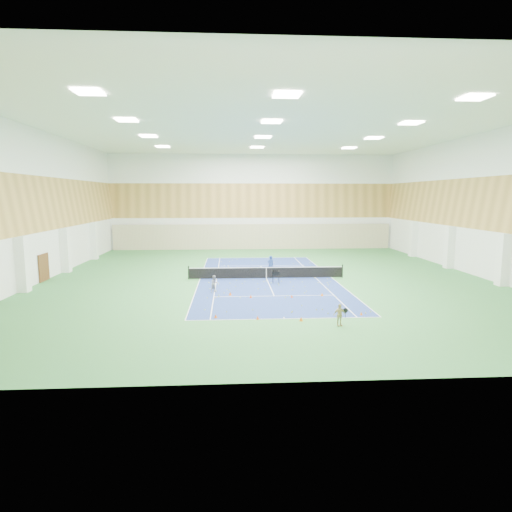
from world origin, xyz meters
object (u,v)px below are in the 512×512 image
at_px(tennis_net, 266,272).
at_px(child_court, 215,284).
at_px(child_apron, 339,315).
at_px(ball_cart, 276,277).
at_px(coach, 271,265).

bearing_deg(tennis_net, child_court, -129.73).
bearing_deg(child_court, tennis_net, 10.27).
bearing_deg(child_apron, ball_cart, 85.78).
bearing_deg(ball_cart, child_court, -148.19).
distance_m(tennis_net, child_court, 6.42).
bearing_deg(child_apron, child_court, 114.32).
relative_size(tennis_net, coach, 7.92).
xyz_separation_m(child_court, child_apron, (6.82, -8.37, -0.02)).
xyz_separation_m(tennis_net, ball_cart, (0.58, -1.93, -0.07)).
bearing_deg(tennis_net, coach, 74.96).
relative_size(coach, ball_cart, 1.68).
bearing_deg(child_apron, tennis_net, 86.67).
relative_size(child_court, ball_cart, 1.27).
bearing_deg(child_court, child_apron, -90.80).
relative_size(tennis_net, child_court, 10.50).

